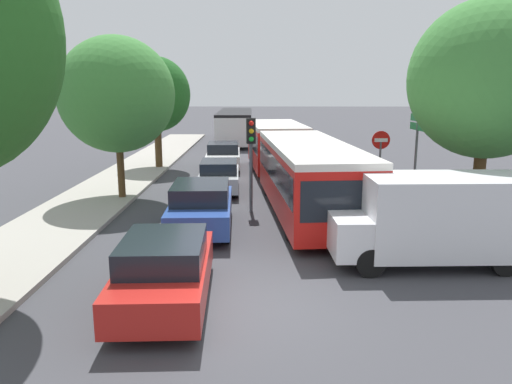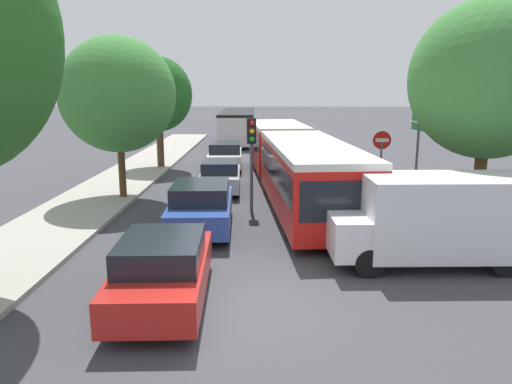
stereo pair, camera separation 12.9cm
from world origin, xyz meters
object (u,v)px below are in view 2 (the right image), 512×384
at_px(queued_car_red, 163,270).
at_px(queued_car_white, 225,156).
at_px(white_van, 436,218).
at_px(tree_right_near, 488,84).
at_px(queued_car_silver, 220,176).
at_px(direction_sign_post, 418,137).
at_px(city_bus_rear, 238,124).
at_px(no_entry_sign, 381,155).
at_px(articulated_bus, 293,158).
at_px(traffic_light, 251,144).
at_px(tree_left_mid, 118,98).
at_px(tree_left_far, 158,95).
at_px(queued_car_blue, 201,206).

bearing_deg(queued_car_red, queued_car_white, -2.41).
distance_m(white_van, tree_right_near, 5.55).
xyz_separation_m(queued_car_red, tree_right_near, (9.05, 6.06, 3.84)).
height_order(queued_car_silver, tree_right_near, tree_right_near).
bearing_deg(direction_sign_post, city_bus_rear, -74.10).
height_order(queued_car_red, no_entry_sign, no_entry_sign).
bearing_deg(queued_car_red, articulated_bus, -19.09).
xyz_separation_m(traffic_light, tree_left_mid, (-5.21, 1.82, 1.57)).
bearing_deg(queued_car_red, tree_left_far, 9.18).
xyz_separation_m(queued_car_red, queued_car_blue, (0.13, 5.48, 0.03)).
height_order(queued_car_red, queued_car_blue, queued_car_blue).
bearing_deg(city_bus_rear, tree_right_near, -160.73).
distance_m(white_van, traffic_light, 7.38).
relative_size(no_entry_sign, tree_left_mid, 0.44).
distance_m(queued_car_silver, traffic_light, 4.21).
bearing_deg(traffic_light, articulated_bus, 146.13).
xyz_separation_m(queued_car_blue, no_entry_sign, (6.52, 3.89, 1.10)).
height_order(queued_car_blue, traffic_light, traffic_light).
height_order(direction_sign_post, tree_left_far, tree_left_far).
height_order(queued_car_white, white_van, white_van).
height_order(queued_car_silver, traffic_light, traffic_light).
height_order(traffic_light, direction_sign_post, direction_sign_post).
bearing_deg(queued_car_silver, queued_car_blue, 176.59).
bearing_deg(tree_left_mid, queued_car_white, 65.42).
bearing_deg(city_bus_rear, queued_car_silver, 179.81).
relative_size(queued_car_white, tree_left_mid, 0.67).
height_order(queued_car_silver, no_entry_sign, no_entry_sign).
relative_size(articulated_bus, queued_car_white, 4.06).
distance_m(direction_sign_post, tree_left_far, 14.07).
height_order(queued_car_blue, queued_car_silver, queued_car_blue).
bearing_deg(queued_car_white, traffic_light, -172.37).
height_order(articulated_bus, queued_car_silver, articulated_bus).
xyz_separation_m(traffic_light, tree_right_near, (7.38, -1.83, 2.09)).
bearing_deg(no_entry_sign, articulated_bus, -121.03).
height_order(queued_car_blue, tree_left_mid, tree_left_mid).
bearing_deg(traffic_light, tree_left_mid, -116.77).
height_order(articulated_bus, queued_car_white, articulated_bus).
relative_size(queued_car_silver, queued_car_white, 0.93).
distance_m(city_bus_rear, queued_car_white, 13.37).
distance_m(queued_car_white, tree_left_mid, 9.07).
relative_size(queued_car_blue, traffic_light, 1.32).
distance_m(direction_sign_post, tree_left_mid, 11.76).
distance_m(no_entry_sign, tree_right_near, 4.90).
bearing_deg(queued_car_white, queued_car_blue, 178.26).
bearing_deg(direction_sign_post, tree_left_far, -38.40).
bearing_deg(tree_left_mid, tree_right_near, -16.18).
xyz_separation_m(queued_car_white, white_van, (6.51, -14.95, 0.50)).
xyz_separation_m(queued_car_white, tree_right_near, (9.08, -11.33, 3.85)).
height_order(queued_car_red, queued_car_white, queued_car_red).
height_order(city_bus_rear, queued_car_blue, city_bus_rear).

